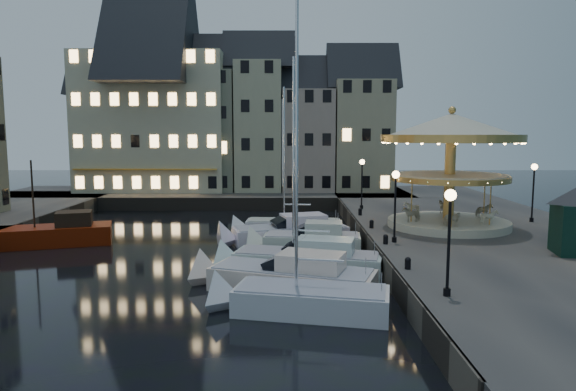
{
  "coord_description": "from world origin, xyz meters",
  "views": [
    {
      "loc": [
        1.03,
        -28.34,
        7.55
      ],
      "look_at": [
        1.0,
        8.0,
        3.2
      ],
      "focal_mm": 32.0,
      "sensor_mm": 36.0,
      "label": 1
    }
  ],
  "objects_px": {
    "motorboat_d": "(306,242)",
    "motorboat_a": "(298,301)",
    "motorboat_c": "(301,260)",
    "carousel": "(451,148)",
    "streetlamp_a": "(449,227)",
    "bollard_d": "(360,211)",
    "streetlamp_d": "(534,184)",
    "motorboat_b": "(284,277)",
    "motorboat_f": "(286,228)",
    "streetlamp_c": "(362,177)",
    "bollard_c": "(372,224)",
    "streetlamp_b": "(395,196)",
    "bollard_b": "(386,239)",
    "bollard_a": "(408,263)",
    "red_fishing_boat": "(54,235)",
    "motorboat_e": "(285,233)"
  },
  "relations": [
    {
      "from": "bollard_c",
      "to": "streetlamp_d",
      "type": "bearing_deg",
      "value": 11.86
    },
    {
      "from": "motorboat_e",
      "to": "red_fishing_boat",
      "type": "xyz_separation_m",
      "value": [
        -15.81,
        -0.81,
        0.06
      ]
    },
    {
      "from": "streetlamp_b",
      "to": "motorboat_f",
      "type": "distance_m",
      "value": 11.43
    },
    {
      "from": "carousel",
      "to": "streetlamp_c",
      "type": "bearing_deg",
      "value": 118.49
    },
    {
      "from": "motorboat_b",
      "to": "carousel",
      "type": "xyz_separation_m",
      "value": [
        11.02,
        10.06,
        5.98
      ]
    },
    {
      "from": "motorboat_d",
      "to": "carousel",
      "type": "bearing_deg",
      "value": 9.58
    },
    {
      "from": "bollard_a",
      "to": "carousel",
      "type": "height_order",
      "value": "carousel"
    },
    {
      "from": "motorboat_f",
      "to": "bollard_a",
      "type": "bearing_deg",
      "value": -68.73
    },
    {
      "from": "streetlamp_b",
      "to": "bollard_d",
      "type": "relative_size",
      "value": 7.32
    },
    {
      "from": "streetlamp_a",
      "to": "motorboat_b",
      "type": "bearing_deg",
      "value": 142.64
    },
    {
      "from": "streetlamp_d",
      "to": "motorboat_c",
      "type": "bearing_deg",
      "value": -152.32
    },
    {
      "from": "streetlamp_a",
      "to": "motorboat_f",
      "type": "xyz_separation_m",
      "value": [
        -6.37,
        18.83,
        -3.49
      ]
    },
    {
      "from": "bollard_b",
      "to": "carousel",
      "type": "xyz_separation_m",
      "value": [
        5.26,
        5.41,
        5.02
      ]
    },
    {
      "from": "bollard_a",
      "to": "motorboat_b",
      "type": "xyz_separation_m",
      "value": [
        -5.76,
        0.86,
        -0.96
      ]
    },
    {
      "from": "bollard_d",
      "to": "streetlamp_d",
      "type": "bearing_deg",
      "value": -14.15
    },
    {
      "from": "motorboat_d",
      "to": "bollard_c",
      "type": "bearing_deg",
      "value": 15.38
    },
    {
      "from": "streetlamp_c",
      "to": "bollard_d",
      "type": "xyz_separation_m",
      "value": [
        -0.6,
        -3.5,
        -2.41
      ]
    },
    {
      "from": "streetlamp_d",
      "to": "motorboat_e",
      "type": "relative_size",
      "value": 0.46
    },
    {
      "from": "motorboat_e",
      "to": "carousel",
      "type": "xyz_separation_m",
      "value": [
        11.07,
        -1.06,
        5.98
      ]
    },
    {
      "from": "streetlamp_d",
      "to": "bollard_d",
      "type": "xyz_separation_m",
      "value": [
        -11.9,
        3.0,
        -2.41
      ]
    },
    {
      "from": "bollard_d",
      "to": "carousel",
      "type": "bearing_deg",
      "value": -44.04
    },
    {
      "from": "bollard_b",
      "to": "motorboat_a",
      "type": "relative_size",
      "value": 0.05
    },
    {
      "from": "streetlamp_b",
      "to": "bollard_b",
      "type": "distance_m",
      "value": 2.54
    },
    {
      "from": "streetlamp_d",
      "to": "bollard_c",
      "type": "height_order",
      "value": "streetlamp_d"
    },
    {
      "from": "bollard_c",
      "to": "carousel",
      "type": "bearing_deg",
      "value": 4.51
    },
    {
      "from": "bollard_a",
      "to": "bollard_b",
      "type": "height_order",
      "value": "same"
    },
    {
      "from": "streetlamp_a",
      "to": "red_fishing_boat",
      "type": "distance_m",
      "value": 27.11
    },
    {
      "from": "motorboat_e",
      "to": "streetlamp_c",
      "type": "bearing_deg",
      "value": 49.54
    },
    {
      "from": "motorboat_c",
      "to": "motorboat_f",
      "type": "distance_m",
      "value": 10.68
    },
    {
      "from": "red_fishing_boat",
      "to": "carousel",
      "type": "distance_m",
      "value": 27.53
    },
    {
      "from": "bollard_c",
      "to": "motorboat_b",
      "type": "relative_size",
      "value": 0.06
    },
    {
      "from": "motorboat_a",
      "to": "red_fishing_boat",
      "type": "relative_size",
      "value": 1.53
    },
    {
      "from": "motorboat_c",
      "to": "carousel",
      "type": "relative_size",
      "value": 1.31
    },
    {
      "from": "streetlamp_a",
      "to": "motorboat_a",
      "type": "xyz_separation_m",
      "value": [
        -5.77,
        1.7,
        -3.48
      ]
    },
    {
      "from": "motorboat_a",
      "to": "motorboat_d",
      "type": "bearing_deg",
      "value": 86.45
    },
    {
      "from": "bollard_a",
      "to": "bollard_b",
      "type": "bearing_deg",
      "value": 90.0
    },
    {
      "from": "bollard_b",
      "to": "motorboat_d",
      "type": "height_order",
      "value": "motorboat_d"
    },
    {
      "from": "streetlamp_c",
      "to": "motorboat_c",
      "type": "height_order",
      "value": "motorboat_c"
    },
    {
      "from": "streetlamp_a",
      "to": "motorboat_a",
      "type": "bearing_deg",
      "value": 163.59
    },
    {
      "from": "streetlamp_d",
      "to": "streetlamp_a",
      "type": "bearing_deg",
      "value": -123.61
    },
    {
      "from": "bollard_a",
      "to": "red_fishing_boat",
      "type": "xyz_separation_m",
      "value": [
        -21.62,
        11.17,
        -0.9
      ]
    },
    {
      "from": "motorboat_c",
      "to": "motorboat_d",
      "type": "relative_size",
      "value": 1.66
    },
    {
      "from": "motorboat_d",
      "to": "motorboat_a",
      "type": "bearing_deg",
      "value": -93.55
    },
    {
      "from": "streetlamp_c",
      "to": "red_fishing_boat",
      "type": "relative_size",
      "value": 0.51
    },
    {
      "from": "streetlamp_a",
      "to": "carousel",
      "type": "distance_m",
      "value": 15.84
    },
    {
      "from": "streetlamp_a",
      "to": "motorboat_c",
      "type": "height_order",
      "value": "motorboat_c"
    },
    {
      "from": "streetlamp_a",
      "to": "carousel",
      "type": "height_order",
      "value": "carousel"
    },
    {
      "from": "bollard_a",
      "to": "motorboat_d",
      "type": "bearing_deg",
      "value": 115.62
    },
    {
      "from": "streetlamp_c",
      "to": "bollard_c",
      "type": "height_order",
      "value": "streetlamp_c"
    },
    {
      "from": "streetlamp_c",
      "to": "motorboat_f",
      "type": "relative_size",
      "value": 0.39
    }
  ]
}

